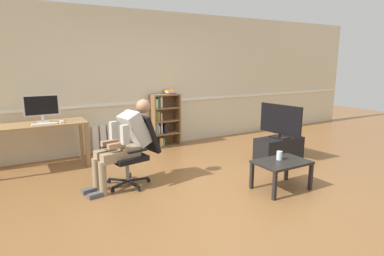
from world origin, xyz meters
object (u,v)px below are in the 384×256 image
at_px(imac_monitor, 42,107).
at_px(radiator, 114,138).
at_px(computer_desk, 41,130).
at_px(coffee_table, 282,165).
at_px(computer_mouse, 62,122).
at_px(keyboard, 44,124).
at_px(person_seated, 125,141).
at_px(tv_screen, 280,121).
at_px(bookshelf, 163,120).
at_px(office_chair, 136,148).
at_px(drinking_glass, 279,155).
at_px(tv_stand, 279,148).

xyz_separation_m(imac_monitor, radiator, (1.24, 0.31, -0.74)).
bearing_deg(computer_desk, radiator, 16.80).
bearing_deg(coffee_table, radiator, 115.80).
bearing_deg(computer_mouse, keyboard, -175.53).
bearing_deg(person_seated, tv_screen, 76.68).
relative_size(bookshelf, tv_screen, 1.37).
relative_size(computer_mouse, person_seated, 0.08).
height_order(office_chair, person_seated, person_seated).
xyz_separation_m(bookshelf, person_seated, (-1.37, -1.68, 0.10)).
height_order(imac_monitor, drinking_glass, imac_monitor).
bearing_deg(computer_mouse, bookshelf, 11.60).
bearing_deg(bookshelf, computer_desk, -172.83).
relative_size(computer_desk, coffee_table, 1.92).
xyz_separation_m(bookshelf, tv_stand, (1.43, -1.82, -0.35)).
bearing_deg(radiator, tv_stand, -38.27).
xyz_separation_m(imac_monitor, office_chair, (1.04, -1.44, -0.49)).
bearing_deg(coffee_table, drinking_glass, 78.54).
distance_m(computer_desk, tv_screen, 4.03).
relative_size(coffee_table, drinking_glass, 6.06).
bearing_deg(bookshelf, person_seated, -129.13).
distance_m(tv_screen, drinking_glass, 1.41).
xyz_separation_m(office_chair, coffee_table, (1.63, -1.22, -0.18)).
bearing_deg(keyboard, tv_screen, -20.71).
xyz_separation_m(imac_monitor, keyboard, (-0.00, -0.22, -0.25)).
relative_size(imac_monitor, office_chair, 0.54).
distance_m(tv_stand, drinking_glass, 1.42).
distance_m(office_chair, coffee_table, 2.05).
distance_m(computer_mouse, coffee_table, 3.48).
height_order(tv_stand, tv_screen, tv_screen).
bearing_deg(radiator, tv_screen, -38.24).
xyz_separation_m(keyboard, drinking_glass, (2.69, -2.37, -0.30)).
height_order(keyboard, office_chair, office_chair).
xyz_separation_m(computer_mouse, office_chair, (0.79, -1.24, -0.24)).
bearing_deg(tv_stand, radiator, 141.73).
bearing_deg(office_chair, imac_monitor, -154.44).
bearing_deg(coffee_table, keyboard, 137.68).
bearing_deg(computer_desk, person_seated, -56.25).
distance_m(office_chair, tv_stand, 2.66).
xyz_separation_m(computer_desk, keyboard, (0.05, -0.14, 0.12)).
height_order(bookshelf, tv_stand, bookshelf).
xyz_separation_m(bookshelf, coffee_table, (0.43, -2.87, -0.20)).
height_order(computer_mouse, tv_stand, computer_mouse).
height_order(keyboard, drinking_glass, keyboard).
relative_size(tv_stand, drinking_glass, 7.28).
bearing_deg(office_chair, bookshelf, 133.49).
height_order(computer_desk, computer_mouse, computer_mouse).
distance_m(keyboard, person_seated, 1.53).
relative_size(bookshelf, person_seated, 0.96).
height_order(keyboard, tv_screen, tv_screen).
bearing_deg(computer_mouse, person_seated, -63.82).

